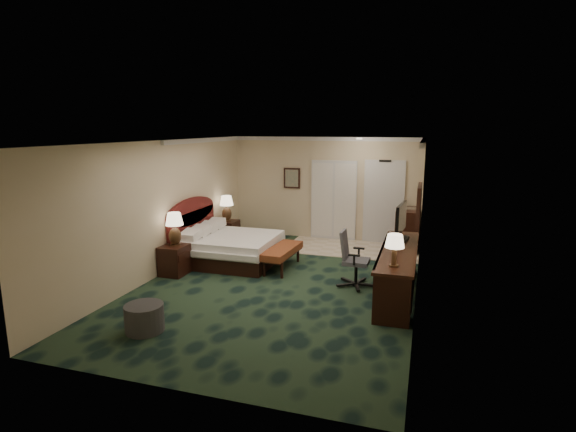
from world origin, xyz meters
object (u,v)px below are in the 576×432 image
(desk, at_px, (398,272))
(desk_chair, at_px, (356,259))
(nightstand_far, at_px, (228,232))
(minibar, at_px, (407,230))
(lamp_far, at_px, (227,208))
(bed_bench, at_px, (282,258))
(ottoman, at_px, (144,318))
(nightstand_near, at_px, (174,260))
(tv, at_px, (401,222))
(bed, at_px, (233,249))
(lamp_near, at_px, (175,229))

(desk, distance_m, desk_chair, 0.81)
(nightstand_far, height_order, minibar, minibar)
(minibar, bearing_deg, desk, -90.28)
(nightstand_far, xyz_separation_m, lamp_far, (-0.01, -0.02, 0.62))
(bed_bench, xyz_separation_m, ottoman, (-1.02, -3.41, -0.03))
(minibar, bearing_deg, nightstand_near, -143.06)
(ottoman, relative_size, tv, 0.63)
(desk, bearing_deg, lamp_far, 151.91)
(bed, xyz_separation_m, lamp_far, (-0.80, 1.43, 0.62))
(lamp_near, distance_m, bed_bench, 2.29)
(ottoman, bearing_deg, nightstand_near, 111.58)
(lamp_far, xyz_separation_m, bed_bench, (1.99, -1.57, -0.69))
(desk_chair, distance_m, minibar, 3.03)
(nightstand_far, relative_size, lamp_far, 0.90)
(nightstand_near, relative_size, bed_bench, 0.44)
(tv, xyz_separation_m, desk_chair, (-0.75, -0.51, -0.65))
(lamp_near, relative_size, desk, 0.23)
(bed, distance_m, lamp_far, 1.75)
(nightstand_near, relative_size, lamp_near, 0.90)
(bed_bench, height_order, desk, desk)
(nightstand_near, xyz_separation_m, bed_bench, (1.97, 0.99, -0.07))
(lamp_far, bearing_deg, bed_bench, -38.30)
(tv, relative_size, desk_chair, 0.85)
(lamp_near, distance_m, desk_chair, 3.66)
(ottoman, xyz_separation_m, desk, (3.45, 2.62, 0.21))
(nightstand_far, relative_size, lamp_near, 0.88)
(nightstand_far, height_order, ottoman, nightstand_far)
(minibar, bearing_deg, desk_chair, -105.08)
(nightstand_near, relative_size, desk, 0.21)
(bed, height_order, tv, tv)
(desk, bearing_deg, lamp_near, -177.83)
(desk_chair, bearing_deg, desk, -13.01)
(bed, bearing_deg, desk, -14.39)
(lamp_near, distance_m, tv, 4.46)
(desk_chair, bearing_deg, lamp_near, -172.84)
(nightstand_far, distance_m, tv, 4.78)
(nightstand_far, bearing_deg, desk, -28.34)
(nightstand_far, height_order, lamp_near, lamp_near)
(nightstand_far, xyz_separation_m, lamp_near, (0.02, -2.55, 0.64))
(nightstand_near, bearing_deg, bed_bench, 26.74)
(bed_bench, distance_m, tv, 2.59)
(nightstand_far, xyz_separation_m, ottoman, (0.96, -5.00, -0.09))
(desk, relative_size, desk_chair, 2.73)
(bed_bench, bearing_deg, tv, 1.98)
(bed, xyz_separation_m, desk_chair, (2.85, -0.73, 0.23))
(lamp_near, distance_m, ottoman, 2.73)
(desk_chair, height_order, minibar, desk_chair)
(minibar, bearing_deg, tv, -90.89)
(minibar, bearing_deg, bed, -148.93)
(nightstand_far, height_order, tv, tv)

